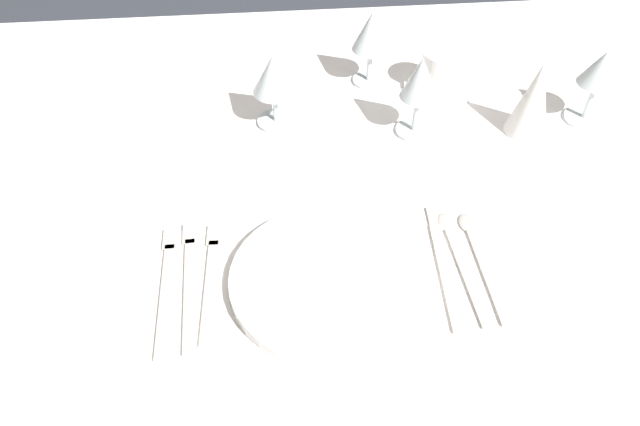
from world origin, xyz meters
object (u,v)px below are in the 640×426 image
(dinner_plate, at_px, (327,280))
(spoon_soup, at_px, (458,252))
(wine_glass_far, at_px, (371,34))
(fork_salad, at_px, (166,283))
(fork_inner, at_px, (189,278))
(dinner_knife, at_px, (445,268))
(coffee_cup_left, at_px, (443,68))
(fork_outer, at_px, (211,276))
(wine_glass_left, at_px, (274,77))
(wine_glass_right, at_px, (420,82))
(wine_glass_centre, at_px, (600,73))
(spoon_dessert, at_px, (479,252))
(napkin_folded, at_px, (534,98))

(dinner_plate, xyz_separation_m, spoon_soup, (0.19, 0.04, -0.01))
(dinner_plate, height_order, wine_glass_far, wine_glass_far)
(fork_salad, bearing_deg, wine_glass_far, 53.12)
(dinner_plate, distance_m, fork_inner, 0.19)
(dinner_knife, bearing_deg, coffee_cup_left, 78.45)
(dinner_plate, bearing_deg, dinner_knife, 4.32)
(dinner_plate, height_order, dinner_knife, dinner_plate)
(fork_outer, xyz_separation_m, fork_inner, (-0.03, -0.00, 0.00))
(spoon_soup, bearing_deg, wine_glass_left, 127.06)
(fork_salad, distance_m, spoon_soup, 0.42)
(fork_salad, bearing_deg, wine_glass_right, 36.86)
(wine_glass_right, distance_m, wine_glass_far, 0.17)
(dinner_plate, relative_size, dinner_knife, 1.18)
(wine_glass_right, relative_size, wine_glass_far, 1.03)
(fork_salad, distance_m, wine_glass_left, 0.40)
(fork_salad, height_order, wine_glass_left, wine_glass_left)
(dinner_knife, distance_m, wine_glass_centre, 0.47)
(spoon_dessert, xyz_separation_m, coffee_cup_left, (0.03, 0.41, 0.04))
(dinner_plate, height_order, fork_outer, dinner_plate)
(wine_glass_centre, bearing_deg, wine_glass_left, 176.00)
(wine_glass_left, xyz_separation_m, wine_glass_far, (0.18, 0.11, 0.01))
(fork_outer, xyz_separation_m, fork_salad, (-0.06, -0.01, 0.00))
(coffee_cup_left, relative_size, wine_glass_right, 0.67)
(wine_glass_left, bearing_deg, wine_glass_centre, -4.00)
(fork_outer, xyz_separation_m, dinner_knife, (0.33, -0.01, 0.00))
(wine_glass_left, xyz_separation_m, wine_glass_right, (0.24, -0.05, 0.01))
(fork_inner, relative_size, wine_glass_left, 1.66)
(fork_outer, distance_m, fork_inner, 0.03)
(dinner_knife, relative_size, spoon_dessert, 1.12)
(dinner_knife, bearing_deg, spoon_dessert, 24.45)
(spoon_soup, bearing_deg, napkin_folded, 55.38)
(coffee_cup_left, height_order, wine_glass_far, wine_glass_far)
(fork_outer, xyz_separation_m, spoon_soup, (0.36, 0.01, 0.00))
(dinner_knife, height_order, wine_glass_right, wine_glass_right)
(fork_inner, relative_size, napkin_folded, 1.64)
(dinner_knife, height_order, wine_glass_far, wine_glass_far)
(dinner_knife, distance_m, wine_glass_left, 0.44)
(coffee_cup_left, xyz_separation_m, wine_glass_right, (-0.07, -0.13, 0.06))
(dinner_knife, bearing_deg, napkin_folded, 54.48)
(dinner_knife, relative_size, coffee_cup_left, 2.30)
(coffee_cup_left, xyz_separation_m, napkin_folded, (0.12, -0.14, 0.03))
(dinner_knife, distance_m, wine_glass_far, 0.49)
(fork_outer, distance_m, wine_glass_centre, 0.73)
(spoon_soup, bearing_deg, coffee_cup_left, 81.14)
(spoon_dessert, height_order, napkin_folded, napkin_folded)
(coffee_cup_left, bearing_deg, spoon_soup, -98.86)
(fork_outer, bearing_deg, dinner_knife, -2.49)
(wine_glass_centre, height_order, wine_glass_left, wine_glass_centre)
(wine_glass_far, relative_size, napkin_folded, 1.05)
(spoon_soup, relative_size, coffee_cup_left, 2.10)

